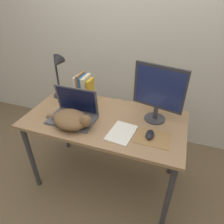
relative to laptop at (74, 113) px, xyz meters
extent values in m
plane|color=brown|center=(0.24, -0.26, -0.80)|extent=(12.00, 12.00, 0.00)
cube|color=beige|center=(0.24, 0.98, 0.50)|extent=(8.00, 0.05, 2.60)
cube|color=#93704C|center=(0.24, 0.09, -0.06)|extent=(1.31, 0.68, 0.03)
cylinder|color=#38383D|center=(-0.37, -0.21, -0.44)|extent=(0.04, 0.04, 0.72)
cylinder|color=#38383D|center=(0.84, -0.21, -0.44)|extent=(0.04, 0.04, 0.72)
cylinder|color=#38383D|center=(-0.37, 0.38, -0.44)|extent=(0.04, 0.04, 0.72)
cylinder|color=#38383D|center=(0.84, 0.38, -0.44)|extent=(0.04, 0.04, 0.72)
cube|color=#4C4C51|center=(0.00, -0.03, -0.04)|extent=(0.37, 0.24, 0.02)
cube|color=#28282D|center=(0.00, -0.04, -0.03)|extent=(0.31, 0.12, 0.00)
cube|color=#4C4C51|center=(0.00, 0.07, 0.09)|extent=(0.37, 0.04, 0.24)
cube|color=#0F1433|center=(0.00, 0.07, 0.09)|extent=(0.34, 0.03, 0.21)
ellipsoid|color=brown|center=(0.02, -0.09, 0.01)|extent=(0.36, 0.32, 0.11)
sphere|color=brown|center=(0.16, -0.10, 0.03)|extent=(0.10, 0.10, 0.10)
cone|color=brown|center=(0.18, -0.08, 0.07)|extent=(0.04, 0.04, 0.03)
cone|color=brown|center=(0.16, -0.13, 0.07)|extent=(0.04, 0.04, 0.03)
cylinder|color=brown|center=(-0.14, -0.05, -0.03)|extent=(0.14, 0.07, 0.03)
cylinder|color=#333338|center=(0.63, 0.21, -0.04)|extent=(0.17, 0.17, 0.01)
cylinder|color=#333338|center=(0.63, 0.21, 0.01)|extent=(0.04, 0.04, 0.10)
cube|color=#28282D|center=(0.63, 0.21, 0.24)|extent=(0.39, 0.11, 0.34)
cube|color=navy|center=(0.63, 0.20, 0.24)|extent=(0.36, 0.09, 0.30)
cube|color=olive|center=(0.66, -0.03, -0.05)|extent=(0.25, 0.19, 0.00)
ellipsoid|color=black|center=(0.63, -0.02, -0.03)|extent=(0.06, 0.11, 0.04)
cube|color=white|center=(-0.13, 0.35, 0.06)|extent=(0.04, 0.12, 0.22)
cube|color=olive|center=(-0.10, 0.35, 0.07)|extent=(0.03, 0.15, 0.24)
cube|color=#285B93|center=(-0.07, 0.35, 0.06)|extent=(0.03, 0.16, 0.23)
cube|color=beige|center=(-0.04, 0.35, 0.07)|extent=(0.04, 0.16, 0.23)
cube|color=gold|center=(-0.01, 0.35, 0.05)|extent=(0.04, 0.12, 0.20)
cylinder|color=#28282D|center=(-0.32, 0.30, -0.04)|extent=(0.13, 0.13, 0.01)
cylinder|color=#28282D|center=(-0.32, 0.30, 0.14)|extent=(0.02, 0.02, 0.35)
cone|color=#28282D|center=(-0.27, 0.26, 0.31)|extent=(0.11, 0.13, 0.14)
cube|color=silver|center=(0.43, -0.05, -0.05)|extent=(0.20, 0.27, 0.01)
camera|label=1|loc=(0.75, -1.17, 0.90)|focal=32.00mm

